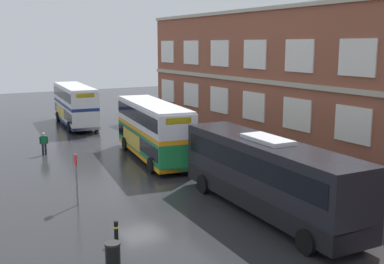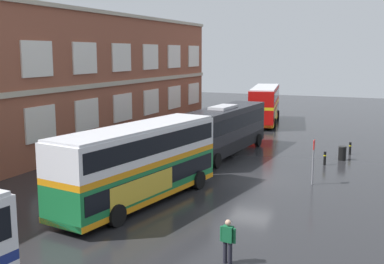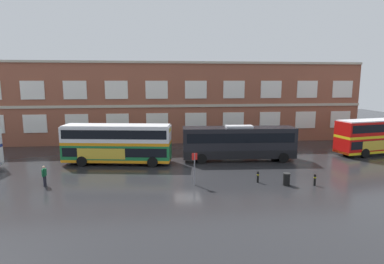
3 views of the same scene
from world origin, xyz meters
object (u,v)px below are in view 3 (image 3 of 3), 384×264
object	(u,v)px
double_decker_middle	(117,143)
safety_bollard_west	(258,177)
bus_stand_flag	(195,166)
station_litter_bin	(287,179)
safety_bollard_east	(315,180)
touring_coach	(239,143)
waiting_passenger	(44,175)
double_decker_far	(380,136)

from	to	relation	value
double_decker_middle	safety_bollard_west	world-z (taller)	double_decker_middle
bus_stand_flag	station_litter_bin	world-z (taller)	bus_stand_flag
bus_stand_flag	safety_bollard_east	distance (m)	9.95
double_decker_middle	station_litter_bin	distance (m)	17.08
touring_coach	waiting_passenger	distance (m)	19.14
safety_bollard_west	touring_coach	bearing A→B (deg)	87.64
safety_bollard_east	safety_bollard_west	bearing A→B (deg)	163.70
safety_bollard_east	bus_stand_flag	bearing A→B (deg)	172.76
touring_coach	double_decker_far	bearing A→B (deg)	4.33
waiting_passenger	safety_bollard_west	xyz separation A→B (m)	(17.62, -1.07, -0.44)
touring_coach	safety_bollard_west	distance (m)	7.80
bus_stand_flag	safety_bollard_east	size ratio (longest dim) A/B	2.84
double_decker_middle	station_litter_bin	size ratio (longest dim) A/B	10.93
touring_coach	safety_bollard_west	bearing A→B (deg)	-92.36
station_litter_bin	safety_bollard_west	xyz separation A→B (m)	(-2.13, 0.95, -0.03)
safety_bollard_west	bus_stand_flag	bearing A→B (deg)	-179.56
double_decker_middle	station_litter_bin	bearing A→B (deg)	-30.47
double_decker_middle	double_decker_far	distance (m)	30.26
double_decker_middle	bus_stand_flag	distance (m)	10.51
double_decker_middle	safety_bollard_east	size ratio (longest dim) A/B	11.85
double_decker_far	bus_stand_flag	distance (m)	24.81
bus_stand_flag	safety_bollard_west	xyz separation A→B (m)	(5.41, 0.04, -1.14)
double_decker_middle	bus_stand_flag	bearing A→B (deg)	-47.29
double_decker_far	waiting_passenger	xyz separation A→B (m)	(-35.32, -7.91, -1.22)
station_litter_bin	waiting_passenger	bearing A→B (deg)	174.18
double_decker_far	touring_coach	distance (m)	17.44
double_decker_middle	touring_coach	size ratio (longest dim) A/B	0.93
safety_bollard_east	touring_coach	bearing A→B (deg)	114.55
double_decker_middle	safety_bollard_west	xyz separation A→B (m)	(12.53, -7.67, -1.66)
double_decker_far	bus_stand_flag	bearing A→B (deg)	-158.67
double_decker_far	waiting_passenger	distance (m)	36.22
double_decker_far	bus_stand_flag	size ratio (longest dim) A/B	4.18
touring_coach	bus_stand_flag	world-z (taller)	touring_coach
waiting_passenger	safety_bollard_east	world-z (taller)	waiting_passenger
station_litter_bin	bus_stand_flag	bearing A→B (deg)	173.14
double_decker_middle	bus_stand_flag	xyz separation A→B (m)	(7.12, -7.72, -0.51)
waiting_passenger	station_litter_bin	xyz separation A→B (m)	(19.75, -2.01, -0.41)
touring_coach	bus_stand_flag	bearing A→B (deg)	-126.59
waiting_passenger	station_litter_bin	bearing A→B (deg)	-5.82
touring_coach	safety_bollard_east	xyz separation A→B (m)	(4.09, -8.95, -1.42)
double_decker_far	station_litter_bin	bearing A→B (deg)	-147.48
touring_coach	safety_bollard_west	world-z (taller)	touring_coach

